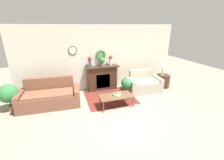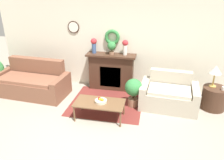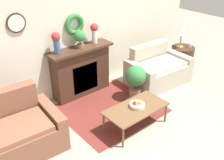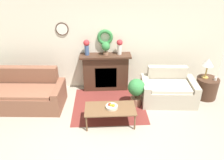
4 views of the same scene
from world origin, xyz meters
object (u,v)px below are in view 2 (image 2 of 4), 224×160
object	(u,v)px
coffee_table	(100,104)
potted_plant_on_mantel	(111,47)
side_table_by_loveseat	(214,98)
vase_on_mantel_left	(94,44)
table_lamp	(216,70)
loveseat_right	(169,95)
couch_left	(32,83)
fireplace	(111,71)
vase_on_mantel_right	(125,46)
mug	(223,88)
potted_plant_floor_by_loveseat	(134,90)
fruit_bowl	(101,101)

from	to	relation	value
coffee_table	potted_plant_on_mantel	world-z (taller)	potted_plant_on_mantel
side_table_by_loveseat	vase_on_mantel_left	distance (m)	3.41
side_table_by_loveseat	table_lamp	xyz separation A→B (m)	(-0.07, 0.06, 0.70)
loveseat_right	couch_left	bearing A→B (deg)	-175.19
fireplace	vase_on_mantel_right	world-z (taller)	vase_on_mantel_right
fireplace	coffee_table	world-z (taller)	fireplace
side_table_by_loveseat	potted_plant_on_mantel	bearing A→B (deg)	167.65
mug	couch_left	bearing A→B (deg)	-179.30
fireplace	table_lamp	world-z (taller)	table_lamp
potted_plant_floor_by_loveseat	side_table_by_loveseat	bearing A→B (deg)	8.16
coffee_table	side_table_by_loveseat	xyz separation A→B (m)	(2.64, 0.99, -0.09)
loveseat_right	fruit_bowl	xyz separation A→B (m)	(-1.53, -0.86, 0.14)
couch_left	table_lamp	xyz separation A→B (m)	(4.73, 0.22, 0.65)
side_table_by_loveseat	table_lamp	size ratio (longest dim) A/B	1.07
potted_plant_on_mantel	fireplace	bearing A→B (deg)	121.35
mug	potted_plant_on_mantel	size ratio (longest dim) A/B	0.26
couch_left	coffee_table	world-z (taller)	couch_left
couch_left	vase_on_mantel_left	world-z (taller)	vase_on_mantel_left
table_lamp	vase_on_mantel_left	xyz separation A→B (m)	(-3.13, 0.55, 0.32)
side_table_by_loveseat	potted_plant_floor_by_loveseat	world-z (taller)	potted_plant_floor_by_loveseat
vase_on_mantel_left	potted_plant_floor_by_loveseat	world-z (taller)	vase_on_mantel_left
vase_on_mantel_right	vase_on_mantel_left	bearing A→B (deg)	180.00
fruit_bowl	vase_on_mantel_right	xyz separation A→B (m)	(0.29, 1.59, 0.85)
couch_left	vase_on_mantel_left	xyz separation A→B (m)	(1.60, 0.77, 0.98)
fruit_bowl	couch_left	bearing A→B (deg)	159.41
couch_left	side_table_by_loveseat	size ratio (longest dim) A/B	3.55
vase_on_mantel_right	mug	bearing A→B (deg)	-16.19
fireplace	couch_left	distance (m)	2.24
vase_on_mantel_right	table_lamp	bearing A→B (deg)	-13.80
couch_left	side_table_by_loveseat	world-z (taller)	couch_left
vase_on_mantel_left	vase_on_mantel_right	size ratio (longest dim) A/B	1.01
loveseat_right	vase_on_mantel_left	size ratio (longest dim) A/B	3.41
vase_on_mantel_left	potted_plant_on_mantel	size ratio (longest dim) A/B	1.19
potted_plant_on_mantel	potted_plant_floor_by_loveseat	distance (m)	1.41
coffee_table	vase_on_mantel_left	world-z (taller)	vase_on_mantel_left
fireplace	coffee_table	bearing A→B (deg)	-87.89
potted_plant_on_mantel	potted_plant_floor_by_loveseat	world-z (taller)	potted_plant_on_mantel
loveseat_right	vase_on_mantel_left	xyz separation A→B (m)	(-2.11, 0.73, 0.99)
couch_left	mug	xyz separation A→B (m)	(4.93, 0.06, 0.28)
potted_plant_floor_by_loveseat	fireplace	bearing A→B (deg)	130.15
loveseat_right	potted_plant_on_mantel	distance (m)	2.00
table_lamp	potted_plant_on_mantel	world-z (taller)	potted_plant_on_mantel
couch_left	potted_plant_floor_by_loveseat	world-z (taller)	couch_left
fruit_bowl	mug	world-z (taller)	mug
side_table_by_loveseat	couch_left	bearing A→B (deg)	-178.07
loveseat_right	side_table_by_loveseat	world-z (taller)	loveseat_right
coffee_table	potted_plant_floor_by_loveseat	xyz separation A→B (m)	(0.69, 0.71, 0.08)
vase_on_mantel_left	fruit_bowl	bearing A→B (deg)	-69.77
couch_left	mug	size ratio (longest dim) A/B	22.26
side_table_by_loveseat	vase_on_mantel_right	bearing A→B (deg)	165.27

